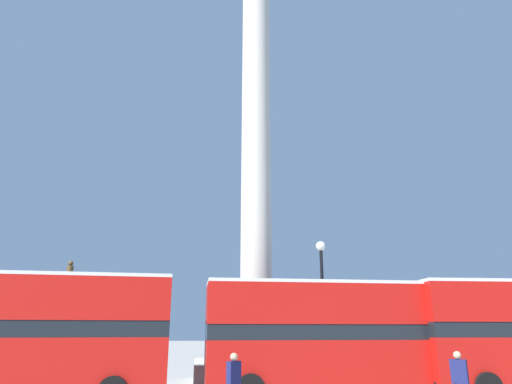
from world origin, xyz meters
TOP-DOWN VIEW (x-y plane):
  - ground_plane at (0.00, 0.00)m, footprint 200.00×200.00m
  - monument_column at (0.00, 0.00)m, footprint 5.88×5.88m
  - bus_a at (-9.50, -5.97)m, footprint 11.44×3.33m
  - bus_c at (2.55, -5.32)m, footprint 10.19×2.89m
  - equestrian_statue at (-10.08, 3.58)m, footprint 4.61×4.28m
  - street_lamp at (2.53, -3.37)m, footprint 0.43×0.43m
  - pedestrian_near_lamp at (5.05, -9.31)m, footprint 0.48×0.45m
  - pedestrian_by_plinth at (-1.73, -8.91)m, footprint 0.46×0.46m

SIDE VIEW (x-z plane):
  - ground_plane at x=0.00m, z-range 0.00..0.00m
  - pedestrian_by_plinth at x=-1.73m, z-range 0.12..1.88m
  - pedestrian_near_lamp at x=5.05m, z-range 0.13..1.92m
  - equestrian_statue at x=-10.08m, z-range -1.39..4.79m
  - bus_c at x=2.55m, z-range 0.23..4.45m
  - bus_a at x=-9.50m, z-range 0.23..4.54m
  - street_lamp at x=2.53m, z-range 0.40..6.66m
  - monument_column at x=0.00m, z-range -4.95..20.34m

